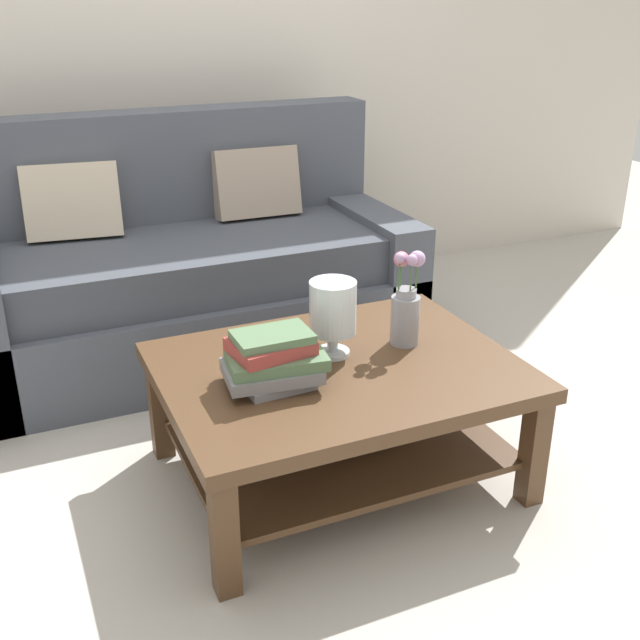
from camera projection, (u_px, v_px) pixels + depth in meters
The scene contains 7 objects.
ground_plane at pixel (284, 433), 2.94m from camera, with size 10.00×10.00×0.00m, color #B7B2A8.
back_wall at pixel (157, 36), 3.79m from camera, with size 6.40×0.12×2.70m, color beige.
couch at pixel (187, 275), 3.51m from camera, with size 1.98×0.90×1.06m.
coffee_table at pixel (339, 397), 2.56m from camera, with size 1.15×0.88×0.43m.
book_stack_main at pixel (273, 360), 2.36m from camera, with size 0.33×0.24×0.17m.
glass_hurricane_vase at pixel (333, 310), 2.52m from camera, with size 0.16×0.16×0.26m.
flower_pitcher at pixel (406, 307), 2.62m from camera, with size 0.11×0.11×0.33m.
Camera 1 is at (-0.89, -2.37, 1.57)m, focal length 43.15 mm.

